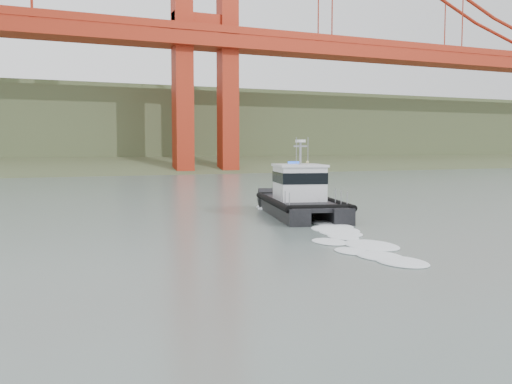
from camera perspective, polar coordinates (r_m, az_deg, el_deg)
ground at (r=20.05m, az=2.66°, el=-8.34°), size 400.00×400.00×0.00m
headlands at (r=143.35m, az=-19.94°, el=5.30°), size 500.00×105.36×27.12m
patrol_boat at (r=37.30m, az=4.44°, el=-0.38°), size 6.27×11.13×5.10m
nav_buoy at (r=56.91m, az=5.16°, el=0.89°), size 1.57×1.57×3.27m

